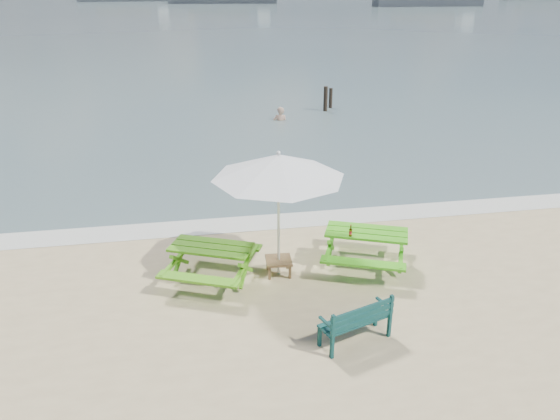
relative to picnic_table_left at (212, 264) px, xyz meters
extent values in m
plane|color=slate|center=(1.75, 82.93, -0.36)|extent=(300.00, 300.00, 0.00)
cube|color=silver|center=(1.75, 2.53, -0.35)|extent=(22.00, 0.90, 0.01)
cube|color=#4E9D17|center=(0.00, 0.00, 0.37)|extent=(1.73, 1.31, 0.05)
cube|color=#4E9D17|center=(0.30, 0.67, 0.07)|extent=(1.55, 0.89, 0.05)
cube|color=#4E9D17|center=(-0.30, -0.67, 0.07)|extent=(1.55, 0.89, 0.05)
cube|color=#4E9D17|center=(0.00, 0.00, -0.03)|extent=(1.70, 1.41, 0.67)
cube|color=#47B61B|center=(3.15, 0.04, 0.40)|extent=(1.81, 1.34, 0.05)
cube|color=#47B61B|center=(3.45, 0.75, 0.09)|extent=(1.62, 0.90, 0.05)
cube|color=#47B61B|center=(2.86, -0.67, 0.09)|extent=(1.62, 0.90, 0.05)
cube|color=#47B61B|center=(3.15, 0.04, -0.01)|extent=(1.77, 1.44, 0.70)
cube|color=#0D3837|center=(2.16, -2.38, 0.03)|extent=(1.29, 0.76, 0.04)
cube|color=#0D3837|center=(2.23, -2.56, 0.24)|extent=(1.18, 0.44, 0.32)
cube|color=#0D3837|center=(2.16, -2.38, -0.17)|extent=(1.22, 0.78, 0.39)
cube|color=brown|center=(1.33, 0.01, -0.06)|extent=(0.54, 0.54, 0.05)
cube|color=brown|center=(1.33, 0.01, -0.22)|extent=(0.48, 0.48, 0.29)
cylinder|color=silver|center=(1.33, 0.01, 0.86)|extent=(0.05, 0.05, 2.45)
cone|color=white|center=(1.33, 0.01, 1.93)|extent=(2.71, 2.71, 0.46)
cylinder|color=#8F4114|center=(2.76, -0.12, 0.49)|extent=(0.06, 0.06, 0.14)
cylinder|color=#8F4114|center=(2.76, -0.12, 0.63)|extent=(0.03, 0.03, 0.07)
cylinder|color=red|center=(2.76, -0.12, 0.49)|extent=(0.06, 0.06, 0.06)
imported|color=tan|center=(3.65, 12.71, -0.63)|extent=(0.62, 0.42, 1.67)
cylinder|color=black|center=(5.93, 13.99, 0.09)|extent=(0.18, 0.18, 1.30)
cylinder|color=black|center=(6.33, 14.59, -0.01)|extent=(0.16, 0.16, 1.10)
cube|color=#35393F|center=(50.90, 103.17, 0.64)|extent=(22.82, 4.24, 2.20)
camera|label=1|loc=(-0.35, -9.49, 5.17)|focal=35.00mm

